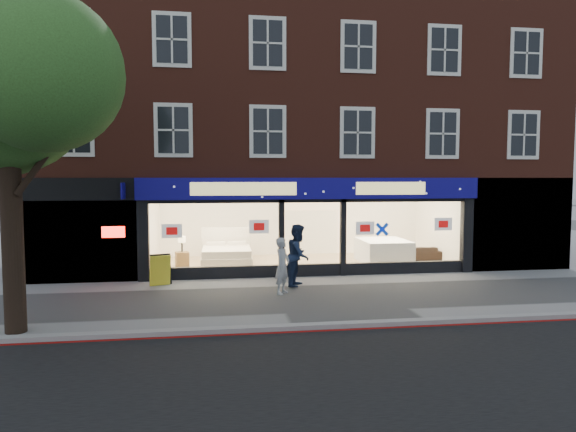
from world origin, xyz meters
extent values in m
plane|color=gray|center=(0.00, 0.00, 0.00)|extent=(120.00, 120.00, 0.00)
cube|color=#8C0A07|center=(0.00, -3.10, 0.01)|extent=(60.00, 0.10, 0.01)
cube|color=gray|center=(0.00, -2.90, 0.06)|extent=(60.00, 0.25, 0.12)
cube|color=tan|center=(0.00, 5.25, 0.05)|extent=(11.00, 4.50, 0.10)
cube|color=#5E281D|center=(0.00, 7.00, 6.65)|extent=(19.00, 8.00, 6.70)
cube|color=#2D2D30|center=(0.00, 7.00, 10.15)|extent=(19.00, 8.00, 0.30)
cube|color=#0E0878|center=(0.00, 2.88, 2.95)|extent=(11.40, 0.28, 0.70)
cube|color=black|center=(0.00, 3.08, 0.20)|extent=(11.00, 0.18, 0.40)
cube|color=black|center=(-5.50, 3.05, 1.30)|extent=(0.35, 0.30, 2.60)
cube|color=black|center=(5.50, 3.05, 1.30)|extent=(0.35, 0.30, 2.60)
cube|color=white|center=(-3.25, 3.00, 1.45)|extent=(4.20, 0.02, 2.10)
cube|color=white|center=(3.25, 3.00, 1.45)|extent=(4.20, 0.02, 2.10)
cube|color=white|center=(0.00, 3.25, 1.15)|extent=(1.80, 0.02, 2.10)
cube|color=silver|center=(0.00, 7.50, 1.30)|extent=(11.00, 0.20, 2.60)
cube|color=#FFEAC6|center=(0.00, 5.25, 2.60)|extent=(11.00, 4.50, 0.12)
cube|color=black|center=(-7.60, 3.30, 1.65)|extent=(3.80, 0.60, 3.30)
cube|color=#FF140C|center=(-6.40, 2.95, 1.60)|extent=(0.70, 0.04, 0.35)
cube|color=black|center=(7.50, 3.20, 1.65)|extent=(4.00, 0.40, 3.30)
cylinder|color=black|center=(-7.50, -2.20, 2.20)|extent=(0.44, 0.44, 4.40)
sphere|color=#27471A|center=(-7.50, -2.20, 5.00)|extent=(3.20, 3.20, 3.20)
sphere|color=#27471A|center=(-6.80, -2.60, 5.40)|extent=(2.40, 2.40, 2.40)
cube|color=white|center=(-2.81, 5.09, 0.29)|extent=(1.85, 2.16, 0.37)
cube|color=white|center=(-2.81, 5.09, 0.60)|extent=(1.78, 2.08, 0.27)
cube|color=white|center=(-2.79, 6.21, 0.74)|extent=(1.90, 0.16, 1.27)
cube|color=white|center=(-3.19, 5.86, 0.80)|extent=(0.69, 0.35, 0.13)
cube|color=white|center=(-2.40, 5.84, 0.80)|extent=(0.69, 0.35, 0.13)
cube|color=brown|center=(-4.40, 4.86, 0.38)|extent=(0.53, 0.53, 0.55)
cube|color=white|center=(3.10, 4.86, 0.24)|extent=(1.74, 2.20, 0.29)
cube|color=white|center=(3.10, 4.86, 0.53)|extent=(1.74, 2.20, 0.29)
cube|color=white|center=(3.10, 4.86, 0.81)|extent=(1.74, 2.20, 0.29)
imported|color=black|center=(4.60, 5.19, 0.36)|extent=(1.88, 0.90, 0.53)
cube|color=yellow|center=(-4.90, 2.23, 0.48)|extent=(0.72, 0.56, 0.96)
imported|color=#A5A7AC|center=(-1.35, 0.60, 0.80)|extent=(0.64, 0.70, 1.61)
imported|color=#172442|center=(-0.72, 1.58, 0.95)|extent=(1.03, 1.13, 1.89)
camera|label=1|loc=(-3.31, -13.71, 3.30)|focal=32.00mm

